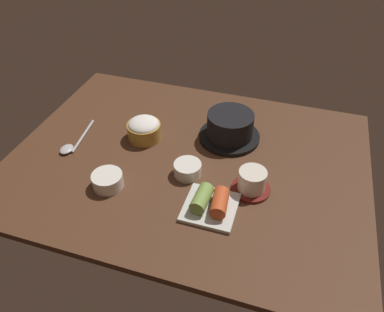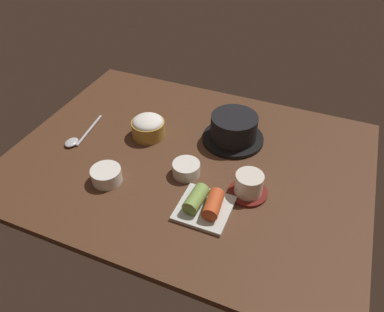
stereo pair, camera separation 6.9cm
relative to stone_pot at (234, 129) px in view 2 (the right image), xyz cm
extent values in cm
cube|color=#4C2D1C|center=(-9.18, -12.88, -5.10)|extent=(100.00, 76.00, 2.00)
cylinder|color=black|center=(0.00, 0.00, -3.48)|extent=(18.39, 18.39, 1.25)
cylinder|color=black|center=(0.00, 0.00, 0.80)|extent=(13.79, 13.79, 7.30)
cylinder|color=#D15619|center=(0.00, 0.00, 4.15)|extent=(12.13, 12.13, 0.60)
cylinder|color=#B78C38|center=(-24.57, -7.63, -1.61)|extent=(10.08, 10.08, 4.99)
ellipsoid|color=white|center=(-24.57, -7.63, 0.88)|extent=(9.27, 9.27, 3.53)
cylinder|color=maroon|center=(10.40, -19.86, -3.70)|extent=(10.08, 10.08, 0.80)
cylinder|color=silver|center=(10.40, -19.86, -0.54)|extent=(7.14, 7.14, 5.53)
cylinder|color=#C6D18C|center=(10.40, -19.86, 1.93)|extent=(6.07, 6.07, 0.40)
cylinder|color=white|center=(-7.09, -19.13, -2.28)|extent=(7.48, 7.48, 3.65)
cylinder|color=brown|center=(-7.09, -19.13, -0.75)|extent=(6.13, 6.13, 0.50)
cube|color=silver|center=(2.10, -29.28, -3.60)|extent=(12.84, 12.84, 1.00)
cylinder|color=#7A9E47|center=(-0.15, -29.28, -1.15)|extent=(4.35, 7.91, 3.92)
cylinder|color=#C64C23|center=(4.34, -29.28, -1.15)|extent=(4.65, 8.05, 3.92)
cylinder|color=white|center=(-25.51, -29.66, -2.16)|extent=(8.05, 8.05, 3.89)
cylinder|color=#386B2D|center=(-25.51, -29.66, -0.51)|extent=(6.60, 6.60, 0.50)
cylinder|color=#B7B7BC|center=(-42.75, -12.45, -3.70)|extent=(2.86, 16.02, 0.80)
ellipsoid|color=#B7B7BC|center=(-43.78, -20.41, -3.38)|extent=(3.60, 4.68, 1.26)
camera|label=1|loc=(16.21, -89.01, 65.01)|focal=34.70mm
camera|label=2|loc=(22.69, -86.64, 65.01)|focal=34.70mm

